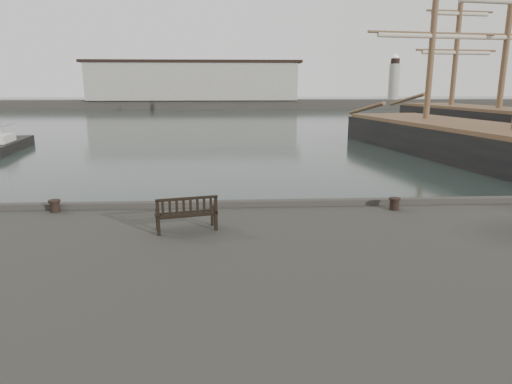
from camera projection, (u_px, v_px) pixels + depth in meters
The scene contains 8 objects.
ground at pixel (227, 251), 14.95m from camera, with size 400.00×400.00×0.00m, color black.
breakwater at pixel (209, 89), 103.13m from camera, with size 140.00×9.50×12.20m.
bench at pixel (187, 220), 12.00m from camera, with size 1.68×0.91×0.92m.
bollard_left at pixel (55, 206), 13.78m from camera, with size 0.35×0.35×0.37m, color black.
bollard_right at pixel (394, 204), 14.03m from camera, with size 0.35×0.35×0.37m, color black.
yacht_d at pixel (5, 148), 37.75m from camera, with size 3.64×9.25×11.40m.
tall_ship_main at pixel (511, 156), 30.12m from camera, with size 13.01×37.18×27.36m.
tall_ship_far at pixel (496, 128), 48.70m from camera, with size 10.27×31.24×26.28m.
Camera 1 is at (0.17, -14.14, 5.32)m, focal length 32.00 mm.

